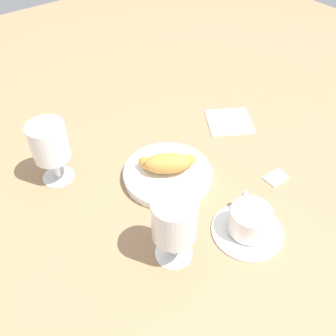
% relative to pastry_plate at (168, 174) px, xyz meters
% --- Properties ---
extents(ground_plane, '(2.20, 2.20, 0.00)m').
position_rel_pastry_plate_xyz_m(ground_plane, '(0.02, 0.00, -0.01)').
color(ground_plane, '#997551').
extents(pastry_plate, '(0.19, 0.19, 0.02)m').
position_rel_pastry_plate_xyz_m(pastry_plate, '(0.00, 0.00, 0.00)').
color(pastry_plate, white).
rests_on(pastry_plate, ground_plane).
extents(croissant_large, '(0.12, 0.11, 0.04)m').
position_rel_pastry_plate_xyz_m(croissant_large, '(0.00, 0.00, 0.03)').
color(croissant_large, '#CC893D').
rests_on(croissant_large, pastry_plate).
extents(coffee_cup_near, '(0.14, 0.14, 0.06)m').
position_rel_pastry_plate_xyz_m(coffee_cup_near, '(0.03, -0.20, 0.01)').
color(coffee_cup_near, white).
rests_on(coffee_cup_near, ground_plane).
extents(juice_glass_left, '(0.08, 0.08, 0.14)m').
position_rel_pastry_plate_xyz_m(juice_glass_left, '(-0.19, 0.15, 0.08)').
color(juice_glass_left, white).
rests_on(juice_glass_left, ground_plane).
extents(juice_glass_right, '(0.08, 0.08, 0.14)m').
position_rel_pastry_plate_xyz_m(juice_glass_right, '(-0.11, -0.16, 0.08)').
color(juice_glass_right, white).
rests_on(juice_glass_right, ground_plane).
extents(sugar_packet, '(0.05, 0.03, 0.01)m').
position_rel_pastry_plate_xyz_m(sugar_packet, '(0.18, -0.14, -0.01)').
color(sugar_packet, white).
rests_on(sugar_packet, ground_plane).
extents(folded_napkin, '(0.15, 0.15, 0.01)m').
position_rel_pastry_plate_xyz_m(folded_napkin, '(0.25, 0.06, -0.01)').
color(folded_napkin, silver).
rests_on(folded_napkin, ground_plane).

